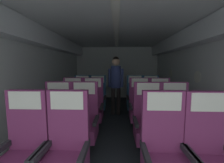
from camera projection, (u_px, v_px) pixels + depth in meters
name	position (u px, v px, depth m)	size (l,w,h in m)	color
ground	(116.00, 127.00, 3.23)	(3.80, 6.60, 0.02)	#23282D
fuselage_shell	(116.00, 57.00, 3.34)	(3.68, 6.25, 2.26)	silver
seat_a_left_window	(23.00, 152.00, 1.53)	(0.49, 0.47, 1.13)	#38383D
seat_a_left_aisle	(66.00, 152.00, 1.52)	(0.49, 0.47, 1.13)	#38383D
seat_a_right_aisle	(210.00, 156.00, 1.45)	(0.49, 0.47, 1.13)	#38383D
seat_a_right_window	(165.00, 154.00, 1.48)	(0.49, 0.47, 1.13)	#38383D
seat_b_left_window	(57.00, 121.00, 2.37)	(0.49, 0.47, 1.13)	#38383D
seat_b_left_aisle	(84.00, 121.00, 2.37)	(0.49, 0.47, 1.13)	#38383D
seat_b_right_aisle	(175.00, 123.00, 2.31)	(0.49, 0.47, 1.13)	#38383D
seat_b_right_window	(148.00, 123.00, 2.30)	(0.49, 0.47, 1.13)	#38383D
seat_c_left_window	(73.00, 107.00, 3.20)	(0.49, 0.47, 1.13)	#38383D
seat_c_left_aisle	(93.00, 107.00, 3.17)	(0.49, 0.47, 1.13)	#38383D
seat_c_right_aisle	(160.00, 108.00, 3.13)	(0.49, 0.47, 1.13)	#38383D
seat_c_right_window	(140.00, 107.00, 3.16)	(0.49, 0.47, 1.13)	#38383D
seat_d_left_window	(82.00, 98.00, 4.04)	(0.49, 0.47, 1.13)	#38383D
seat_d_left_aisle	(98.00, 99.00, 4.02)	(0.49, 0.47, 1.13)	#38383D
seat_d_right_aisle	(151.00, 99.00, 3.97)	(0.49, 0.47, 1.13)	#38383D
seat_d_right_window	(135.00, 99.00, 4.00)	(0.49, 0.47, 1.13)	#38383D
flight_attendant	(116.00, 79.00, 3.98)	(0.43, 0.28, 1.66)	black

